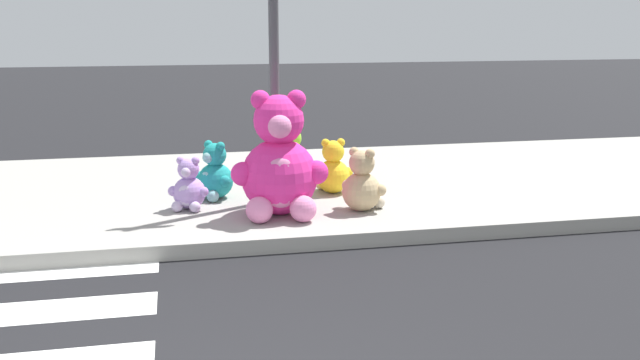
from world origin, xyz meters
name	(u,v)px	position (x,y,z in m)	size (l,w,h in m)	color
sidewalk	(185,194)	(0.00, 5.20, 0.07)	(28.00, 4.40, 0.15)	#9E9B93
sign_pole	(274,47)	(1.00, 4.40, 1.85)	(0.56, 0.11, 3.20)	#4C4C51
plush_pink_large	(279,166)	(0.96, 3.81, 0.67)	(1.00, 0.89, 1.30)	#F22D93
plush_lime	(289,158)	(1.31, 5.39, 0.43)	(0.49, 0.53, 0.70)	#8CD133
plush_tan	(362,185)	(1.84, 3.81, 0.42)	(0.48, 0.49, 0.68)	tan
plush_yellow	(333,171)	(1.71, 4.63, 0.41)	(0.50, 0.43, 0.64)	yellow
plush_teal	(214,176)	(0.33, 4.63, 0.41)	(0.47, 0.47, 0.66)	teal
plush_lavender	(189,188)	(0.04, 4.22, 0.38)	(0.43, 0.40, 0.57)	#B28CD8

